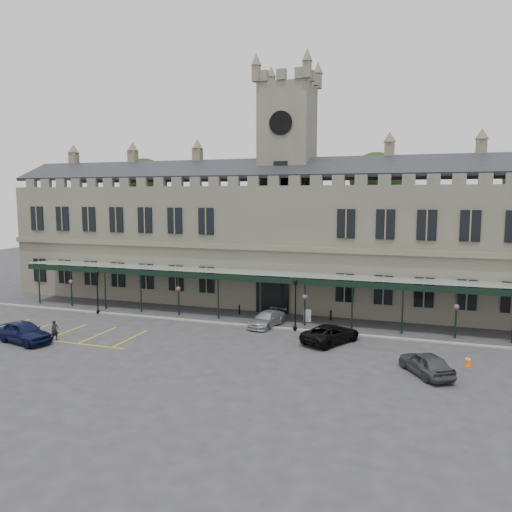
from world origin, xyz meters
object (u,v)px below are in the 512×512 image
(sign_board, at_px, (307,316))
(car_van, at_px, (331,334))
(station_building, at_px, (287,241))
(person_a, at_px, (55,331))
(clock_tower, at_px, (287,176))
(traffic_cone, at_px, (468,361))
(car_right_a, at_px, (426,363))
(car_left_a, at_px, (24,332))
(car_taxi, at_px, (267,319))
(lamp_post_mid, at_px, (295,299))
(lamp_post_left, at_px, (97,287))

(sign_board, relative_size, car_van, 0.22)
(station_building, xyz_separation_m, person_a, (-13.20, -19.15, -5.69))
(clock_tower, distance_m, sign_board, 15.12)
(traffic_cone, bearing_deg, car_right_a, -135.25)
(sign_board, distance_m, car_left_a, 22.97)
(car_left_a, bearing_deg, car_taxi, -43.35)
(lamp_post_mid, height_order, person_a, lamp_post_mid)
(car_van, bearing_deg, car_taxi, 2.22)
(traffic_cone, relative_size, car_right_a, 0.17)
(car_right_a, bearing_deg, clock_tower, -84.48)
(clock_tower, height_order, lamp_post_left, clock_tower)
(lamp_post_left, height_order, lamp_post_mid, lamp_post_mid)
(station_building, height_order, car_van, station_building)
(clock_tower, bearing_deg, sign_board, -62.19)
(clock_tower, height_order, car_taxi, clock_tower)
(traffic_cone, height_order, sign_board, sign_board)
(station_building, height_order, car_right_a, station_building)
(station_building, relative_size, lamp_post_left, 14.25)
(lamp_post_mid, xyz_separation_m, car_left_a, (-18.61, -9.86, -1.84))
(lamp_post_left, bearing_deg, car_left_a, -86.66)
(sign_board, distance_m, car_van, 6.43)
(traffic_cone, bearing_deg, car_van, 166.06)
(traffic_cone, relative_size, car_taxi, 0.16)
(car_taxi, distance_m, car_van, 6.72)
(lamp_post_mid, height_order, car_taxi, lamp_post_mid)
(lamp_post_left, height_order, car_left_a, lamp_post_left)
(station_building, relative_size, clock_tower, 2.42)
(traffic_cone, distance_m, car_taxi, 16.33)
(traffic_cone, height_order, car_left_a, car_left_a)
(sign_board, bearing_deg, car_right_a, -50.37)
(station_building, distance_m, clock_tower, 6.64)
(car_taxi, relative_size, person_a, 2.81)
(traffic_cone, bearing_deg, car_left_a, -170.89)
(car_left_a, relative_size, car_van, 0.96)
(lamp_post_left, relative_size, car_van, 0.84)
(station_building, xyz_separation_m, clock_tower, (0.00, 0.09, 6.64))
(clock_tower, height_order, person_a, clock_tower)
(station_building, height_order, car_taxi, station_building)
(car_left_a, relative_size, car_right_a, 1.13)
(clock_tower, xyz_separation_m, sign_board, (3.92, -7.43, -12.57))
(lamp_post_mid, height_order, car_van, lamp_post_mid)
(lamp_post_left, relative_size, car_left_a, 0.87)
(lamp_post_left, relative_size, traffic_cone, 5.87)
(car_van, bearing_deg, lamp_post_mid, -7.21)
(lamp_post_mid, bearing_deg, sign_board, 84.37)
(lamp_post_mid, bearing_deg, car_left_a, -152.07)
(station_building, bearing_deg, person_a, -124.58)
(lamp_post_mid, xyz_separation_m, car_taxi, (-2.61, 0.54, -2.03))
(station_building, height_order, car_left_a, station_building)
(clock_tower, bearing_deg, car_left_a, -126.26)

